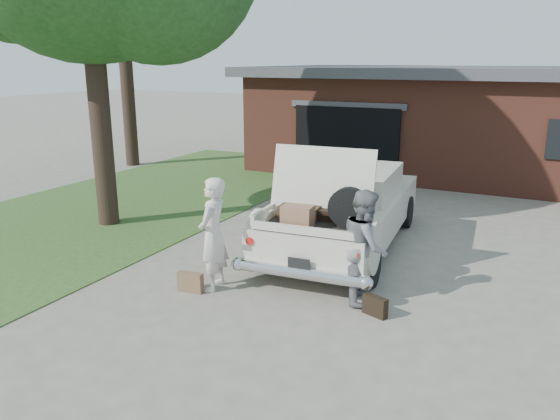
% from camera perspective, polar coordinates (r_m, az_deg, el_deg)
% --- Properties ---
extents(ground, '(90.00, 90.00, 0.00)m').
position_cam_1_polar(ground, '(8.95, -1.73, -7.72)').
color(ground, gray).
rests_on(ground, ground).
extents(grass_strip, '(6.00, 16.00, 0.02)m').
position_cam_1_polar(grass_strip, '(14.35, -15.57, 0.70)').
color(grass_strip, '#2D4C1E').
rests_on(grass_strip, ground).
extents(house, '(12.80, 7.80, 3.30)m').
position_cam_1_polar(house, '(19.03, 17.76, 9.14)').
color(house, brown).
rests_on(house, ground).
extents(sedan, '(2.45, 5.41, 2.16)m').
position_cam_1_polar(sedan, '(10.52, 6.79, 0.18)').
color(sedan, beige).
rests_on(sedan, ground).
extents(woman_left, '(0.54, 0.72, 1.80)m').
position_cam_1_polar(woman_left, '(8.53, -7.03, -2.55)').
color(woman_left, silver).
rests_on(woman_left, ground).
extents(woman_right, '(0.91, 1.01, 1.71)m').
position_cam_1_polar(woman_right, '(8.18, 8.87, -3.76)').
color(woman_right, slate).
rests_on(woman_right, ground).
extents(suitcase_left, '(0.42, 0.18, 0.32)m').
position_cam_1_polar(suitcase_left, '(8.72, -9.33, -7.45)').
color(suitcase_left, brown).
rests_on(suitcase_left, ground).
extents(suitcase_right, '(0.39, 0.24, 0.29)m').
position_cam_1_polar(suitcase_right, '(7.97, 9.90, -9.85)').
color(suitcase_right, black).
rests_on(suitcase_right, ground).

